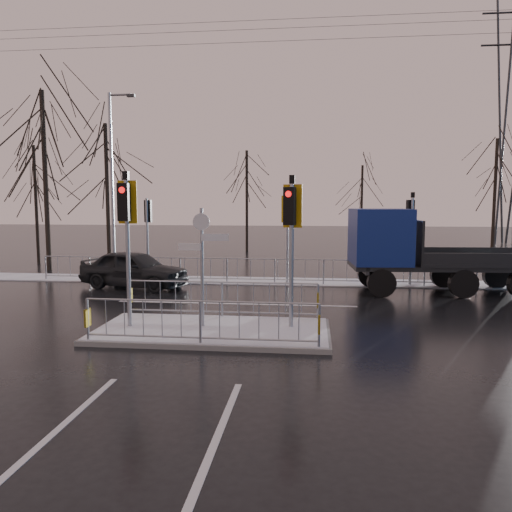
# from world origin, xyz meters

# --- Properties ---
(ground) EXTENTS (120.00, 120.00, 0.00)m
(ground) POSITION_xyz_m (0.00, 0.00, 0.00)
(ground) COLOR black
(ground) RESTS_ON ground
(snow_verge) EXTENTS (30.00, 2.00, 0.04)m
(snow_verge) POSITION_xyz_m (0.00, 8.60, 0.02)
(snow_verge) COLOR white
(snow_verge) RESTS_ON ground
(lane_markings) EXTENTS (8.00, 11.38, 0.01)m
(lane_markings) POSITION_xyz_m (0.00, -0.33, 0.00)
(lane_markings) COLOR silver
(lane_markings) RESTS_ON ground
(traffic_island) EXTENTS (6.00, 3.04, 4.15)m
(traffic_island) POSITION_xyz_m (-0.01, 0.01, 0.39)
(traffic_island) COLOR slate
(traffic_island) RESTS_ON ground
(far_kerb_fixtures) EXTENTS (18.00, 0.65, 3.83)m
(far_kerb_fixtures) POSITION_xyz_m (0.29, 8.09, 1.02)
(far_kerb_fixtures) COLOR #8F969C
(far_kerb_fixtures) RESTS_ON ground
(car_far_lane) EXTENTS (4.65, 2.73, 1.48)m
(car_far_lane) POSITION_xyz_m (-4.46, 6.53, 0.74)
(car_far_lane) COLOR black
(car_far_lane) RESTS_ON ground
(flatbed_truck) EXTENTS (6.88, 2.87, 3.12)m
(flatbed_truck) POSITION_xyz_m (5.99, 6.70, 1.66)
(flatbed_truck) COLOR black
(flatbed_truck) RESTS_ON ground
(tree_near_a) EXTENTS (4.75, 4.75, 8.97)m
(tree_near_a) POSITION_xyz_m (-10.50, 11.00, 6.11)
(tree_near_a) COLOR black
(tree_near_a) RESTS_ON ground
(tree_near_b) EXTENTS (4.00, 4.00, 7.55)m
(tree_near_b) POSITION_xyz_m (-8.00, 12.50, 5.15)
(tree_near_b) COLOR black
(tree_near_b) RESTS_ON ground
(tree_near_c) EXTENTS (3.50, 3.50, 6.61)m
(tree_near_c) POSITION_xyz_m (-12.50, 13.50, 4.50)
(tree_near_c) COLOR black
(tree_near_c) RESTS_ON ground
(tree_far_a) EXTENTS (3.75, 3.75, 7.08)m
(tree_far_a) POSITION_xyz_m (-2.00, 22.00, 4.82)
(tree_far_a) COLOR black
(tree_far_a) RESTS_ON ground
(tree_far_b) EXTENTS (3.25, 3.25, 6.14)m
(tree_far_b) POSITION_xyz_m (6.00, 24.00, 4.18)
(tree_far_b) COLOR black
(tree_far_b) RESTS_ON ground
(tree_far_c) EXTENTS (4.00, 4.00, 7.55)m
(tree_far_c) POSITION_xyz_m (14.00, 21.00, 5.15)
(tree_far_c) COLOR black
(tree_far_c) RESTS_ON ground
(street_lamp_left) EXTENTS (1.25, 0.18, 8.20)m
(street_lamp_left) POSITION_xyz_m (-6.43, 9.50, 4.49)
(street_lamp_left) COLOR #8F969C
(street_lamp_left) RESTS_ON ground
(pylon_wires) EXTENTS (70.00, 2.38, 19.97)m
(pylon_wires) POSITION_xyz_m (16.88, 30.00, 11.03)
(pylon_wires) COLOR #2D3033
(pylon_wires) RESTS_ON ground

